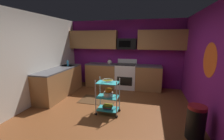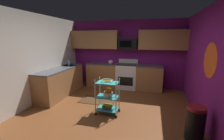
% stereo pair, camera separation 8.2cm
% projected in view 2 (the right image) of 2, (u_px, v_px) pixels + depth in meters
% --- Properties ---
extents(floor, '(4.40, 4.80, 0.04)m').
position_uv_depth(floor, '(108.00, 112.00, 3.96)').
color(floor, brown).
rests_on(floor, ground).
extents(wall_back, '(4.52, 0.06, 2.60)m').
position_uv_depth(wall_back, '(125.00, 54.00, 5.99)').
color(wall_back, '#751970').
rests_on(wall_back, ground).
extents(wall_left, '(0.06, 4.80, 2.60)m').
position_uv_depth(wall_left, '(33.00, 60.00, 4.27)').
color(wall_left, silver).
rests_on(wall_left, ground).
extents(wall_right, '(0.06, 4.80, 2.60)m').
position_uv_depth(wall_right, '(210.00, 68.00, 3.11)').
color(wall_right, '#751970').
rests_on(wall_right, ground).
extents(wall_flower_decal, '(0.00, 0.73, 0.73)m').
position_uv_depth(wall_flower_decal, '(210.00, 60.00, 3.08)').
color(wall_flower_decal, '#E5591E').
extents(counter_run, '(3.65, 2.64, 0.92)m').
position_uv_depth(counter_run, '(99.00, 78.00, 5.53)').
color(counter_run, '#9E6B3D').
rests_on(counter_run, ground).
extents(oven_range, '(0.76, 0.65, 1.10)m').
position_uv_depth(oven_range, '(127.00, 76.00, 5.81)').
color(oven_range, white).
rests_on(oven_range, ground).
extents(upper_cabinets, '(4.40, 0.33, 0.70)m').
position_uv_depth(upper_cabinets, '(124.00, 40.00, 5.70)').
color(upper_cabinets, '#9E6B3D').
extents(microwave, '(0.70, 0.39, 0.40)m').
position_uv_depth(microwave, '(128.00, 44.00, 5.66)').
color(microwave, black).
extents(rolling_cart, '(0.60, 0.37, 0.91)m').
position_uv_depth(rolling_cart, '(107.00, 97.00, 3.79)').
color(rolling_cart, silver).
rests_on(rolling_cart, ground).
extents(fruit_bowl, '(0.27, 0.27, 0.07)m').
position_uv_depth(fruit_bowl, '(107.00, 80.00, 3.70)').
color(fruit_bowl, silver).
rests_on(fruit_bowl, rolling_cart).
extents(mixing_bowl_large, '(0.25, 0.25, 0.11)m').
position_uv_depth(mixing_bowl_large, '(108.00, 94.00, 3.77)').
color(mixing_bowl_large, silver).
rests_on(mixing_bowl_large, rolling_cart).
extents(mixing_bowl_small, '(0.18, 0.18, 0.08)m').
position_uv_depth(mixing_bowl_small, '(108.00, 90.00, 3.77)').
color(mixing_bowl_small, orange).
rests_on(mixing_bowl_small, rolling_cart).
extents(book_stack, '(0.25, 0.17, 0.11)m').
position_uv_depth(book_stack, '(108.00, 107.00, 3.84)').
color(book_stack, '#1E4C8C').
rests_on(book_stack, rolling_cart).
extents(kettle, '(0.21, 0.18, 0.26)m').
position_uv_depth(kettle, '(111.00, 62.00, 5.87)').
color(kettle, beige).
rests_on(kettle, counter_run).
extents(dish_soap_bottle, '(0.06, 0.06, 0.20)m').
position_uv_depth(dish_soap_bottle, '(69.00, 63.00, 5.45)').
color(dish_soap_bottle, '#2D8CBF').
rests_on(dish_soap_bottle, counter_run).
extents(trash_can, '(0.34, 0.42, 0.66)m').
position_uv_depth(trash_can, '(195.00, 123.00, 2.82)').
color(trash_can, black).
rests_on(trash_can, ground).
extents(floor_rug, '(1.10, 0.70, 0.01)m').
position_uv_depth(floor_rug, '(98.00, 100.00, 4.71)').
color(floor_rug, '#472D19').
rests_on(floor_rug, ground).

